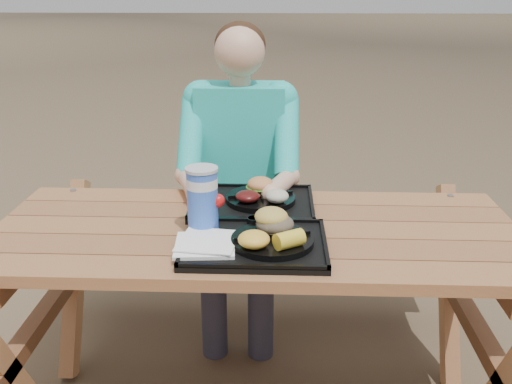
{
  "coord_description": "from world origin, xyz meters",
  "views": [
    {
      "loc": [
        0.07,
        -1.78,
        1.54
      ],
      "look_at": [
        0.0,
        0.0,
        0.88
      ],
      "focal_mm": 40.0,
      "sensor_mm": 36.0,
      "label": 1
    }
  ],
  "objects": [
    {
      "name": "baked_beans",
      "position": [
        -0.04,
        0.14,
        0.81
      ],
      "size": [
        0.09,
        0.09,
        0.04
      ],
      "primitive_type": "ellipsoid",
      "color": "#4E100F",
      "rests_on": "plate_far"
    },
    {
      "name": "plate_far",
      "position": [
        0.01,
        0.2,
        0.78
      ],
      "size": [
        0.26,
        0.26,
        0.02
      ],
      "primitive_type": "cylinder",
      "color": "black",
      "rests_on": "tray_far"
    },
    {
      "name": "mac_cheese",
      "position": [
        0.0,
        -0.23,
        0.81
      ],
      "size": [
        0.1,
        0.1,
        0.05
      ],
      "primitive_type": "ellipsoid",
      "color": "yellow",
      "rests_on": "plate_near"
    },
    {
      "name": "tray_near",
      "position": [
        0.0,
        -0.16,
        0.76
      ],
      "size": [
        0.45,
        0.35,
        0.02
      ],
      "primitive_type": "cube",
      "color": "black",
      "rests_on": "picnic_table"
    },
    {
      "name": "sandwich",
      "position": [
        0.07,
        -0.11,
        0.85
      ],
      "size": [
        0.11,
        0.11,
        0.12
      ],
      "primitive_type": null,
      "color": "gold",
      "rests_on": "plate_near"
    },
    {
      "name": "burger",
      "position": [
        0.01,
        0.24,
        0.84
      ],
      "size": [
        0.1,
        0.1,
        0.09
      ],
      "primitive_type": null,
      "color": "#D3854A",
      "rests_on": "plate_far"
    },
    {
      "name": "napkin_stack",
      "position": [
        -0.15,
        -0.2,
        0.78
      ],
      "size": [
        0.2,
        0.2,
        0.02
      ],
      "primitive_type": "cube",
      "rotation": [
        0.0,
        0.0,
        0.08
      ],
      "color": "white",
      "rests_on": "tray_near"
    },
    {
      "name": "plate_near",
      "position": [
        0.06,
        -0.16,
        0.78
      ],
      "size": [
        0.26,
        0.26,
        0.02
      ],
      "primitive_type": "cylinder",
      "color": "black",
      "rests_on": "tray_near"
    },
    {
      "name": "potato_salad",
      "position": [
        0.07,
        0.14,
        0.81
      ],
      "size": [
        0.08,
        0.08,
        0.05
      ],
      "primitive_type": "ellipsoid",
      "color": "beige",
      "rests_on": "plate_far"
    },
    {
      "name": "condiment_mustard",
      "position": [
        0.07,
        -0.03,
        0.79
      ],
      "size": [
        0.05,
        0.05,
        0.03
      ],
      "primitive_type": "cylinder",
      "color": "gold",
      "rests_on": "tray_near"
    },
    {
      "name": "cutlery_far",
      "position": [
        -0.19,
        0.19,
        0.77
      ],
      "size": [
        0.04,
        0.14,
        0.01
      ],
      "primitive_type": "cube",
      "rotation": [
        0.0,
        0.0,
        -0.1
      ],
      "color": "black",
      "rests_on": "tray_far"
    },
    {
      "name": "soda_cup",
      "position": [
        -0.17,
        -0.06,
        0.87
      ],
      "size": [
        0.1,
        0.1,
        0.2
      ],
      "primitive_type": "cylinder",
      "color": "blue",
      "rests_on": "tray_near"
    },
    {
      "name": "condiment_bbq",
      "position": [
        -0.0,
        -0.03,
        0.79
      ],
      "size": [
        0.05,
        0.05,
        0.03
      ],
      "primitive_type": "cylinder",
      "color": "black",
      "rests_on": "tray_near"
    },
    {
      "name": "tray_far",
      "position": [
        -0.02,
        0.19,
        0.76
      ],
      "size": [
        0.45,
        0.35,
        0.02
      ],
      "primitive_type": "cube",
      "color": "black",
      "rests_on": "picnic_table"
    },
    {
      "name": "picnic_table",
      "position": [
        0.0,
        0.0,
        0.38
      ],
      "size": [
        1.8,
        1.49,
        0.75
      ],
      "primitive_type": null,
      "color": "#999999",
      "rests_on": "ground"
    },
    {
      "name": "diner",
      "position": [
        -0.09,
        0.63,
        0.64
      ],
      "size": [
        0.48,
        0.84,
        1.28
      ],
      "primitive_type": null,
      "color": "#1B99C3",
      "rests_on": "ground"
    },
    {
      "name": "corn_cob",
      "position": [
        0.11,
        -0.23,
        0.82
      ],
      "size": [
        0.12,
        0.12,
        0.05
      ],
      "primitive_type": null,
      "rotation": [
        0.0,
        0.0,
        0.57
      ],
      "color": "yellow",
      "rests_on": "plate_near"
    }
  ]
}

